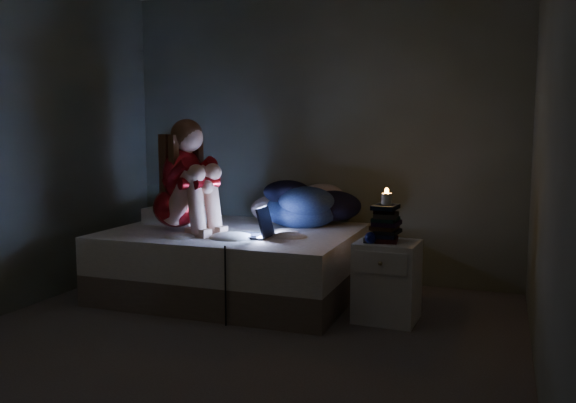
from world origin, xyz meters
The scene contains 13 objects.
floor centered at (0.00, 0.00, -0.01)m, with size 3.60×3.80×0.02m, color #4D4542.
wall_back centered at (0.00, 1.91, 1.30)m, with size 3.60×0.02×2.60m, color #485040.
wall_right centered at (1.81, 0.00, 1.30)m, with size 0.02×3.80×2.60m, color #485040.
bed centered at (-0.46, 1.10, 0.27)m, with size 1.95×1.46×0.54m, color beige, non-canonical shape.
pillow centered at (-1.10, 1.26, 0.60)m, with size 0.47×0.33×0.13m, color white.
woman centered at (-0.88, 0.91, 0.99)m, with size 0.56×0.36×0.90m, color maroon, non-canonical shape.
laptop centered at (-0.22, 0.83, 0.66)m, with size 0.35×0.25×0.25m, color black, non-canonical shape.
clothes_pile centered at (-0.01, 1.49, 0.74)m, with size 0.67×0.54×0.40m, color navy, non-canonical shape.
nightstand centered at (0.85, 0.85, 0.28)m, with size 0.42×0.38×0.57m, color silver.
book_stack centered at (0.83, 0.86, 0.70)m, with size 0.19×0.25×0.27m, color black, non-canonical shape.
candle centered at (0.83, 0.86, 0.87)m, with size 0.07×0.07×0.08m, color beige.
phone centered at (0.72, 0.80, 0.57)m, with size 0.07×0.14×0.01m, color black.
blue_orb centered at (0.76, 0.73, 0.61)m, with size 0.08×0.08×0.08m, color #0A115C.
Camera 1 is at (1.60, -3.24, 1.34)m, focal length 37.15 mm.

